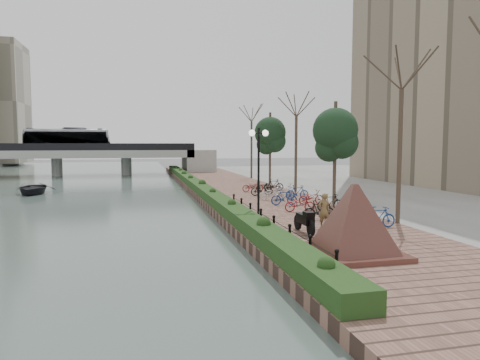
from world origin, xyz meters
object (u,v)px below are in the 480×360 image
object	(u,v)px
pedestrian	(324,210)
boat	(33,188)
granite_monument	(354,219)
lamppost	(259,153)
motorcycle	(304,220)

from	to	relation	value
pedestrian	boat	size ratio (longest dim) A/B	0.34
pedestrian	boat	distance (m)	27.90
pedestrian	boat	xyz separation A→B (m)	(-17.22, 21.94, -0.79)
granite_monument	lamppost	xyz separation A→B (m)	(-1.28, 7.62, 2.11)
motorcycle	boat	xyz separation A→B (m)	(-15.93, 22.77, -0.56)
motorcycle	boat	world-z (taller)	motorcycle
pedestrian	lamppost	bearing A→B (deg)	-54.83
granite_monument	lamppost	bearing A→B (deg)	99.52
granite_monument	motorcycle	distance (m)	3.90
motorcycle	granite_monument	bearing A→B (deg)	-85.99
boat	pedestrian	bearing A→B (deg)	-55.06
granite_monument	boat	xyz separation A→B (m)	(-16.23, 26.60, -1.24)
lamppost	motorcycle	world-z (taller)	lamppost
granite_monument	lamppost	size ratio (longest dim) A/B	1.02
lamppost	motorcycle	bearing A→B (deg)	-75.52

